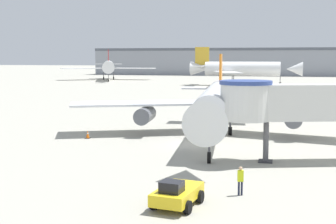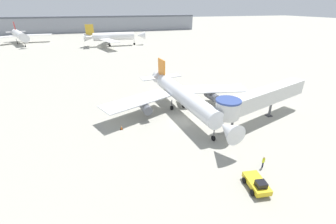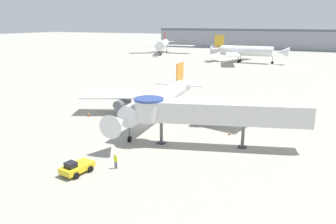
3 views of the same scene
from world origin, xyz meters
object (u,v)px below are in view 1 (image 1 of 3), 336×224
traffic_cone_port_wing (88,135)px  background_jet_gold_tail (240,69)px  background_jet_red_tail (108,67)px  main_airplane (216,102)px  ground_crew_marshaller (240,179)px  pushback_tug_yellow (177,194)px

traffic_cone_port_wing → background_jet_gold_tail: size_ratio=0.02×
background_jet_gold_tail → background_jet_red_tail: background_jet_gold_tail is taller
main_airplane → ground_crew_marshaller: (4.11, -19.75, -2.67)m
traffic_cone_port_wing → background_jet_red_tail: size_ratio=0.02×
main_airplane → pushback_tug_yellow: main_airplane is taller
background_jet_gold_tail → background_jet_red_tail: bearing=66.1°
main_airplane → background_jet_gold_tail: (-5.09, 90.29, 1.23)m
ground_crew_marshaller → background_jet_gold_tail: background_jet_gold_tail is taller
main_airplane → background_jet_red_tail: size_ratio=0.94×
traffic_cone_port_wing → ground_crew_marshaller: (16.88, -16.42, 0.63)m
background_jet_gold_tail → background_jet_red_tail: size_ratio=1.06×
pushback_tug_yellow → ground_crew_marshaller: ground_crew_marshaller is taller
main_airplane → background_jet_gold_tail: bearing=88.3°
main_airplane → traffic_cone_port_wing: 13.60m
traffic_cone_port_wing → ground_crew_marshaller: 23.56m
pushback_tug_yellow → background_jet_red_tail: 146.69m
ground_crew_marshaller → background_jet_gold_tail: size_ratio=0.05×
background_jet_gold_tail → background_jet_red_tail: 54.32m
traffic_cone_port_wing → pushback_tug_yellow: bearing=-54.9°
main_airplane → ground_crew_marshaller: main_airplane is taller
main_airplane → ground_crew_marshaller: 20.34m
main_airplane → ground_crew_marshaller: bearing=-83.2°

